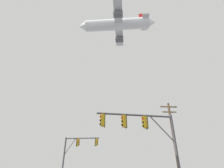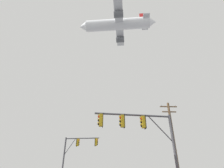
{
  "view_description": "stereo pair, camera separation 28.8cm",
  "coord_description": "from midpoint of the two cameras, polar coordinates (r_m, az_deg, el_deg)",
  "views": [
    {
      "loc": [
        -0.88,
        -6.33,
        1.67
      ],
      "look_at": [
        0.65,
        20.0,
        15.66
      ],
      "focal_mm": 28.03,
      "sensor_mm": 36.0,
      "label": 1
    },
    {
      "loc": [
        -0.59,
        -6.34,
        1.67
      ],
      "look_at": [
        0.65,
        20.0,
        15.66
      ],
      "focal_mm": 28.03,
      "sensor_mm": 36.0,
      "label": 2
    }
  ],
  "objects": [
    {
      "name": "signal_pole_near",
      "position": [
        13.8,
        9.69,
        -14.87
      ],
      "size": [
        6.05,
        0.88,
        6.06
      ],
      "color": "#4C4C51",
      "rests_on": "ground"
    },
    {
      "name": "signal_pole_far",
      "position": [
        24.87,
        -11.99,
        -20.35
      ],
      "size": [
        4.6,
        0.92,
        6.37
      ],
      "color": "#4C4C51",
      "rests_on": "ground"
    },
    {
      "name": "utility_pole",
      "position": [
        22.9,
        19.24,
        -17.14
      ],
      "size": [
        2.2,
        0.28,
        10.16
      ],
      "color": "brown",
      "rests_on": "ground"
    },
    {
      "name": "airplane",
      "position": [
        67.08,
        1.5,
        18.77
      ],
      "size": [
        28.19,
        21.78,
        7.67
      ],
      "color": "white"
    }
  ]
}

